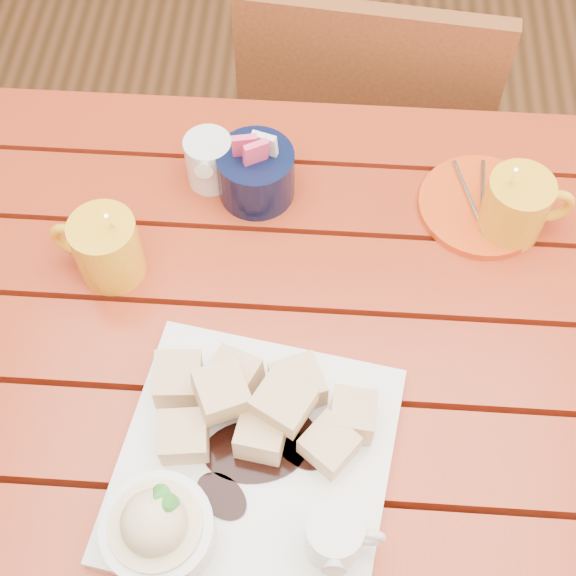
# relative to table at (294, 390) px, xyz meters

# --- Properties ---
(ground) EXTENTS (5.00, 5.00, 0.00)m
(ground) POSITION_rel_table_xyz_m (0.00, -0.00, -0.64)
(ground) COLOR #4E2F16
(ground) RESTS_ON ground
(table) EXTENTS (1.20, 0.79, 0.75)m
(table) POSITION_rel_table_xyz_m (0.00, 0.00, 0.00)
(table) COLOR maroon
(table) RESTS_ON ground
(dessert_plate) EXTENTS (0.32, 0.32, 0.11)m
(dessert_plate) POSITION_rel_table_xyz_m (-0.05, -0.16, 0.14)
(dessert_plate) COLOR white
(dessert_plate) RESTS_ON table
(coffee_mug_left) EXTENTS (0.11, 0.08, 0.13)m
(coffee_mug_left) POSITION_rel_table_xyz_m (-0.23, 0.10, 0.15)
(coffee_mug_left) COLOR yellow
(coffee_mug_left) RESTS_ON table
(coffee_mug_right) EXTENTS (0.11, 0.08, 0.13)m
(coffee_mug_right) POSITION_rel_table_xyz_m (0.26, 0.19, 0.15)
(coffee_mug_right) COLOR yellow
(coffee_mug_right) RESTS_ON table
(cream_pitcher) EXTENTS (0.09, 0.07, 0.07)m
(cream_pitcher) POSITION_rel_table_xyz_m (-0.12, 0.25, 0.15)
(cream_pitcher) COLOR white
(cream_pitcher) RESTS_ON table
(sugar_caddy) EXTENTS (0.10, 0.10, 0.11)m
(sugar_caddy) POSITION_rel_table_xyz_m (-0.06, 0.23, 0.15)
(sugar_caddy) COLOR black
(sugar_caddy) RESTS_ON table
(orange_saucer) EXTENTS (0.16, 0.16, 0.02)m
(orange_saucer) POSITION_rel_table_xyz_m (0.23, 0.22, 0.11)
(orange_saucer) COLOR #E54913
(orange_saucer) RESTS_ON table
(chair_far) EXTENTS (0.44, 0.44, 0.85)m
(chair_far) POSITION_rel_table_xyz_m (0.09, 0.59, -0.17)
(chair_far) COLOR brown
(chair_far) RESTS_ON ground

